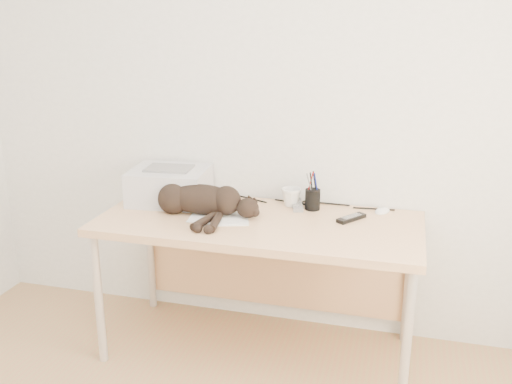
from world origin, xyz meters
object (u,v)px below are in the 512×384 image
(printer, at_px, (170,185))
(pen_cup, at_px, (313,199))
(cat, at_px, (198,201))
(mouse, at_px, (382,209))
(desk, at_px, (263,239))
(mug, at_px, (291,197))

(printer, relative_size, pen_cup, 2.14)
(pen_cup, bearing_deg, printer, -175.01)
(cat, height_order, pen_cup, pen_cup)
(cat, bearing_deg, mouse, 16.59)
(desk, relative_size, cat, 2.21)
(mouse, bearing_deg, desk, -137.78)
(desk, xyz_separation_m, mug, (0.11, 0.17, 0.18))
(mouse, bearing_deg, mug, -152.68)
(pen_cup, bearing_deg, desk, -148.16)
(cat, xyz_separation_m, mug, (0.43, 0.25, -0.02))
(printer, xyz_separation_m, pen_cup, (0.77, 0.07, -0.04))
(printer, relative_size, cat, 0.60)
(cat, relative_size, pen_cup, 3.57)
(cat, bearing_deg, desk, 14.06)
(printer, bearing_deg, cat, -35.90)
(cat, relative_size, mouse, 6.59)
(cat, xyz_separation_m, mouse, (0.91, 0.28, -0.05))
(desk, distance_m, cat, 0.39)
(printer, xyz_separation_m, cat, (0.22, -0.16, -0.02))
(desk, bearing_deg, pen_cup, 31.84)
(desk, distance_m, mouse, 0.64)
(mug, bearing_deg, cat, -150.24)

